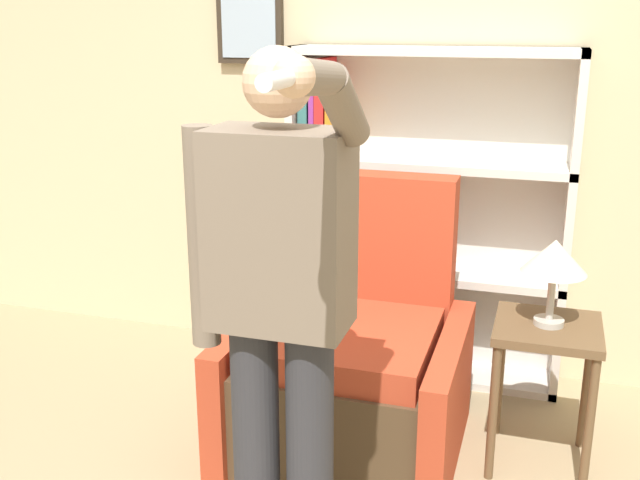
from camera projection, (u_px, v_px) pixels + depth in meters
The scene contains 6 objects.
wall_back at pixel (421, 102), 3.78m from camera, with size 8.00×0.11×2.80m.
bookcase at pixel (401, 217), 3.81m from camera, with size 1.40×0.28×1.68m.
armchair at pixel (352, 365), 3.24m from camera, with size 0.96×0.92×1.15m.
person_standing at pixel (279, 304), 2.23m from camera, with size 0.56×0.78×1.74m.
side_table at pixel (546, 352), 3.04m from camera, with size 0.42×0.42×0.63m.
table_lamp at pixel (554, 260), 2.93m from camera, with size 0.26×0.26×0.36m.
Camera 1 is at (0.64, -1.77, 1.81)m, focal length 42.00 mm.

